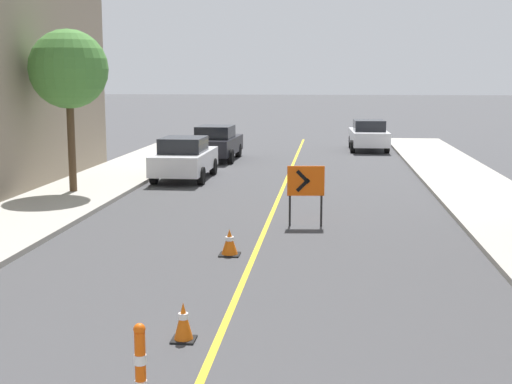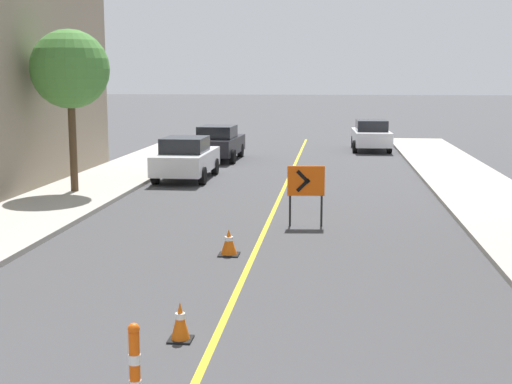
{
  "view_description": "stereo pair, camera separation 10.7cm",
  "coord_description": "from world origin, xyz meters",
  "px_view_note": "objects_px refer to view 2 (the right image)",
  "views": [
    {
      "loc": [
        1.57,
        -1.01,
        3.8
      ],
      "look_at": [
        -0.2,
        16.15,
        1.0
      ],
      "focal_mm": 50.0,
      "sensor_mm": 36.0,
      "label": 1
    },
    {
      "loc": [
        1.68,
        -0.99,
        3.8
      ],
      "look_at": [
        -0.2,
        16.15,
        1.0
      ],
      "focal_mm": 50.0,
      "sensor_mm": 36.0,
      "label": 2
    }
  ],
  "objects_px": {
    "arrow_barricade_primary": "(306,184)",
    "parked_car_curb_mid": "(218,143)",
    "parked_car_curb_near": "(186,158)",
    "traffic_cone_second": "(180,322)",
    "street_tree_left_near": "(70,70)",
    "traffic_cone_third": "(229,242)",
    "parked_car_curb_far": "(371,135)",
    "delineator_post_front": "(135,384)"
  },
  "relations": [
    {
      "from": "delineator_post_front",
      "to": "arrow_barricade_primary",
      "type": "distance_m",
      "value": 11.03
    },
    {
      "from": "arrow_barricade_primary",
      "to": "traffic_cone_second",
      "type": "bearing_deg",
      "value": -105.39
    },
    {
      "from": "parked_car_curb_near",
      "to": "delineator_post_front",
      "type": "bearing_deg",
      "value": -79.31
    },
    {
      "from": "arrow_barricade_primary",
      "to": "parked_car_curb_near",
      "type": "bearing_deg",
      "value": 115.75
    },
    {
      "from": "arrow_barricade_primary",
      "to": "parked_car_curb_far",
      "type": "xyz_separation_m",
      "value": [
        2.6,
        19.32,
        -0.3
      ]
    },
    {
      "from": "traffic_cone_second",
      "to": "traffic_cone_third",
      "type": "bearing_deg",
      "value": 90.37
    },
    {
      "from": "traffic_cone_second",
      "to": "parked_car_curb_near",
      "type": "relative_size",
      "value": 0.13
    },
    {
      "from": "traffic_cone_third",
      "to": "parked_car_curb_far",
      "type": "relative_size",
      "value": 0.13
    },
    {
      "from": "parked_car_curb_mid",
      "to": "street_tree_left_near",
      "type": "distance_m",
      "value": 11.01
    },
    {
      "from": "arrow_barricade_primary",
      "to": "street_tree_left_near",
      "type": "bearing_deg",
      "value": 146.75
    },
    {
      "from": "traffic_cone_third",
      "to": "parked_car_curb_mid",
      "type": "bearing_deg",
      "value": 100.02
    },
    {
      "from": "delineator_post_front",
      "to": "parked_car_curb_far",
      "type": "distance_m",
      "value": 30.51
    },
    {
      "from": "delineator_post_front",
      "to": "traffic_cone_third",
      "type": "bearing_deg",
      "value": 90.92
    },
    {
      "from": "traffic_cone_second",
      "to": "delineator_post_front",
      "type": "xyz_separation_m",
      "value": [
        0.09,
        -2.67,
        0.24
      ]
    },
    {
      "from": "arrow_barricade_primary",
      "to": "parked_car_curb_mid",
      "type": "height_order",
      "value": "parked_car_curb_mid"
    },
    {
      "from": "parked_car_curb_near",
      "to": "parked_car_curb_far",
      "type": "relative_size",
      "value": 0.99
    },
    {
      "from": "arrow_barricade_primary",
      "to": "parked_car_curb_mid",
      "type": "xyz_separation_m",
      "value": [
        -4.58,
        14.15,
        -0.3
      ]
    },
    {
      "from": "traffic_cone_second",
      "to": "parked_car_curb_far",
      "type": "distance_m",
      "value": 27.88
    },
    {
      "from": "parked_car_curb_near",
      "to": "parked_car_curb_mid",
      "type": "height_order",
      "value": "same"
    },
    {
      "from": "traffic_cone_second",
      "to": "parked_car_curb_mid",
      "type": "distance_m",
      "value": 22.62
    },
    {
      "from": "parked_car_curb_far",
      "to": "parked_car_curb_mid",
      "type": "bearing_deg",
      "value": -146.42
    },
    {
      "from": "parked_car_curb_mid",
      "to": "street_tree_left_near",
      "type": "relative_size",
      "value": 0.85
    },
    {
      "from": "delineator_post_front",
      "to": "street_tree_left_near",
      "type": "bearing_deg",
      "value": 112.65
    },
    {
      "from": "traffic_cone_third",
      "to": "parked_car_curb_near",
      "type": "relative_size",
      "value": 0.13
    },
    {
      "from": "arrow_barricade_primary",
      "to": "street_tree_left_near",
      "type": "relative_size",
      "value": 0.3
    },
    {
      "from": "arrow_barricade_primary",
      "to": "street_tree_left_near",
      "type": "height_order",
      "value": "street_tree_left_near"
    },
    {
      "from": "traffic_cone_third",
      "to": "parked_car_curb_far",
      "type": "bearing_deg",
      "value": 79.64
    },
    {
      "from": "traffic_cone_second",
      "to": "traffic_cone_third",
      "type": "height_order",
      "value": "traffic_cone_second"
    },
    {
      "from": "arrow_barricade_primary",
      "to": "parked_car_curb_near",
      "type": "height_order",
      "value": "parked_car_curb_near"
    },
    {
      "from": "arrow_barricade_primary",
      "to": "parked_car_curb_far",
      "type": "distance_m",
      "value": 19.5
    },
    {
      "from": "parked_car_curb_mid",
      "to": "arrow_barricade_primary",
      "type": "bearing_deg",
      "value": -69.72
    },
    {
      "from": "parked_car_curb_mid",
      "to": "traffic_cone_third",
      "type": "bearing_deg",
      "value": -77.65
    },
    {
      "from": "parked_car_curb_near",
      "to": "parked_car_curb_mid",
      "type": "relative_size",
      "value": 0.99
    },
    {
      "from": "street_tree_left_near",
      "to": "parked_car_curb_far",
      "type": "bearing_deg",
      "value": 56.06
    },
    {
      "from": "traffic_cone_third",
      "to": "parked_car_curb_far",
      "type": "distance_m",
      "value": 22.91
    },
    {
      "from": "parked_car_curb_far",
      "to": "street_tree_left_near",
      "type": "xyz_separation_m",
      "value": [
        -10.26,
        -15.24,
        3.21
      ]
    },
    {
      "from": "arrow_barricade_primary",
      "to": "parked_car_curb_far",
      "type": "relative_size",
      "value": 0.36
    },
    {
      "from": "traffic_cone_third",
      "to": "street_tree_left_near",
      "type": "height_order",
      "value": "street_tree_left_near"
    },
    {
      "from": "traffic_cone_third",
      "to": "street_tree_left_near",
      "type": "bearing_deg",
      "value": 130.1
    },
    {
      "from": "traffic_cone_third",
      "to": "delineator_post_front",
      "type": "bearing_deg",
      "value": -89.08
    },
    {
      "from": "street_tree_left_near",
      "to": "parked_car_curb_near",
      "type": "bearing_deg",
      "value": 53.49
    },
    {
      "from": "traffic_cone_second",
      "to": "arrow_barricade_primary",
      "type": "relative_size",
      "value": 0.37
    }
  ]
}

